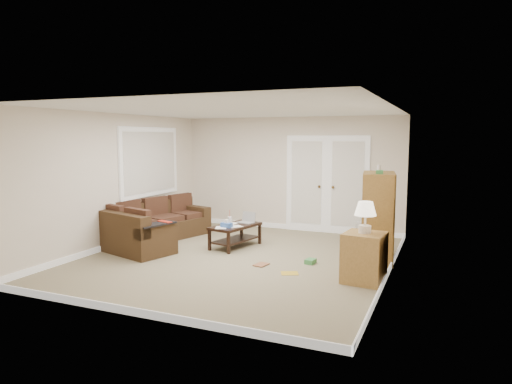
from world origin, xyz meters
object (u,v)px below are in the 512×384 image
at_px(side_cabinet, 364,253).
at_px(sectional_sofa, 150,229).
at_px(coffee_table, 236,235).
at_px(tv_armoire, 378,216).

bearing_deg(side_cabinet, sectional_sofa, 175.70).
xyz_separation_m(coffee_table, side_cabinet, (2.58, -1.19, 0.19)).
distance_m(sectional_sofa, tv_armoire, 4.29).
height_order(sectional_sofa, side_cabinet, side_cabinet).
bearing_deg(sectional_sofa, coffee_table, 30.24).
bearing_deg(coffee_table, tv_armoire, 14.60).
relative_size(coffee_table, tv_armoire, 0.71).
bearing_deg(sectional_sofa, side_cabinet, 5.99).
relative_size(sectional_sofa, tv_armoire, 1.74).
relative_size(tv_armoire, side_cabinet, 1.37).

